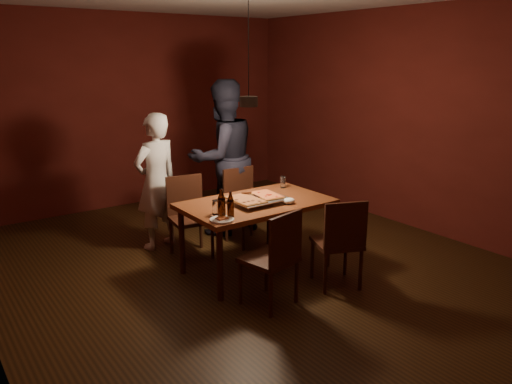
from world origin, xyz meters
TOP-DOWN VIEW (x-y plane):
  - room_shell at (0.00, 0.00)m, footprint 6.00×6.00m
  - dining_table at (0.00, -0.12)m, footprint 1.50×0.90m
  - chair_far_left at (-0.35, 0.69)m, footprint 0.48×0.48m
  - chair_far_right at (0.38, 0.66)m, footprint 0.43×0.43m
  - chair_near_left at (-0.33, -0.88)m, footprint 0.50×0.50m
  - chair_near_right at (0.40, -0.94)m, footprint 0.55×0.55m
  - pizza_tray at (-0.01, -0.16)m, footprint 0.55×0.45m
  - pizza_meat at (-0.15, -0.16)m, footprint 0.27×0.42m
  - pizza_cheese at (0.12, -0.15)m, footprint 0.26×0.38m
  - spatula at (-0.01, -0.14)m, footprint 0.17×0.26m
  - beer_bottle_a at (-0.57, -0.38)m, footprint 0.07×0.07m
  - beer_bottle_b at (-0.49, -0.41)m, footprint 0.06×0.06m
  - water_glass_left at (-0.54, -0.24)m, footprint 0.08×0.08m
  - water_glass_right at (0.57, 0.15)m, footprint 0.06×0.06m
  - plate_slice at (-0.61, -0.44)m, footprint 0.22×0.22m
  - napkin at (0.22, -0.38)m, footprint 0.14×0.11m
  - diner_white at (-0.54, 1.09)m, footprint 0.64×0.49m
  - diner_dark at (0.37, 1.10)m, footprint 0.95×0.75m
  - pendant_lamp at (0.00, 0.00)m, footprint 0.18×0.18m

SIDE VIEW (x-z plane):
  - chair_far_left at x=-0.35m, z-range 0.29..0.78m
  - chair_far_right at x=0.38m, z-range 0.29..0.78m
  - chair_near_left at x=-0.33m, z-range 0.29..0.78m
  - chair_near_right at x=0.40m, z-range 0.29..0.78m
  - dining_table at x=0.00m, z-range 0.30..1.05m
  - plate_slice at x=-0.61m, z-range 0.75..0.77m
  - pizza_tray at x=-0.01m, z-range 0.75..0.80m
  - napkin at x=0.22m, z-range 0.75..0.81m
  - diner_white at x=-0.54m, z-range 0.00..1.58m
  - pizza_meat at x=-0.15m, z-range 0.80..0.82m
  - pizza_cheese at x=0.12m, z-range 0.80..0.82m
  - spatula at x=-0.01m, z-range 0.79..0.83m
  - water_glass_right at x=0.57m, z-range 0.75..0.88m
  - water_glass_left at x=-0.54m, z-range 0.75..0.88m
  - beer_bottle_b at x=-0.49m, z-range 0.75..0.99m
  - beer_bottle_a at x=-0.57m, z-range 0.75..1.03m
  - diner_dark at x=0.37m, z-range 0.00..1.92m
  - room_shell at x=0.00m, z-range -1.60..4.40m
  - pendant_lamp at x=0.00m, z-range 1.21..2.31m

